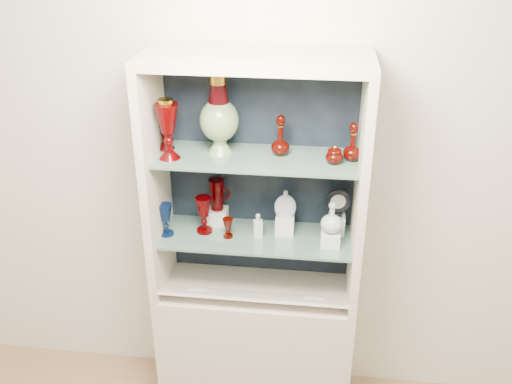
# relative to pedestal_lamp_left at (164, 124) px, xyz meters

# --- Properties ---
(wall_back) EXTENTS (3.50, 0.02, 2.80)m
(wall_back) POSITION_rel_pedestal_lamp_left_xyz_m (0.44, 0.15, -0.19)
(wall_back) COLOR silver
(wall_back) RESTS_ON ground
(cabinet_base) EXTENTS (1.00, 0.40, 0.75)m
(cabinet_base) POSITION_rel_pedestal_lamp_left_xyz_m (0.44, -0.07, -1.22)
(cabinet_base) COLOR beige
(cabinet_base) RESTS_ON ground
(cabinet_back_panel) EXTENTS (0.98, 0.02, 1.15)m
(cabinet_back_panel) POSITION_rel_pedestal_lamp_left_xyz_m (0.44, 0.12, -0.27)
(cabinet_back_panel) COLOR black
(cabinet_back_panel) RESTS_ON cabinet_base
(cabinet_side_left) EXTENTS (0.04, 0.40, 1.15)m
(cabinet_side_left) POSITION_rel_pedestal_lamp_left_xyz_m (-0.04, -0.07, -0.27)
(cabinet_side_left) COLOR beige
(cabinet_side_left) RESTS_ON cabinet_base
(cabinet_side_right) EXTENTS (0.04, 0.40, 1.15)m
(cabinet_side_right) POSITION_rel_pedestal_lamp_left_xyz_m (0.92, -0.07, -0.27)
(cabinet_side_right) COLOR beige
(cabinet_side_right) RESTS_ON cabinet_base
(cabinet_top_cap) EXTENTS (1.00, 0.40, 0.04)m
(cabinet_top_cap) POSITION_rel_pedestal_lamp_left_xyz_m (0.44, -0.07, 0.33)
(cabinet_top_cap) COLOR beige
(cabinet_top_cap) RESTS_ON cabinet_side_left
(shelf_lower) EXTENTS (0.92, 0.34, 0.01)m
(shelf_lower) POSITION_rel_pedestal_lamp_left_xyz_m (0.44, -0.05, -0.55)
(shelf_lower) COLOR slate
(shelf_lower) RESTS_ON cabinet_side_left
(shelf_upper) EXTENTS (0.92, 0.34, 0.01)m
(shelf_upper) POSITION_rel_pedestal_lamp_left_xyz_m (0.44, -0.05, -0.13)
(shelf_upper) COLOR slate
(shelf_upper) RESTS_ON cabinet_side_left
(label_ledge) EXTENTS (0.92, 0.17, 0.09)m
(label_ledge) POSITION_rel_pedestal_lamp_left_xyz_m (0.44, -0.18, -0.81)
(label_ledge) COLOR beige
(label_ledge) RESTS_ON cabinet_base
(label_card_0) EXTENTS (0.10, 0.06, 0.03)m
(label_card_0) POSITION_rel_pedestal_lamp_left_xyz_m (0.16, -0.18, -0.80)
(label_card_0) COLOR white
(label_card_0) RESTS_ON label_ledge
(label_card_1) EXTENTS (0.10, 0.06, 0.03)m
(label_card_1) POSITION_rel_pedestal_lamp_left_xyz_m (0.74, -0.18, -0.80)
(label_card_1) COLOR white
(label_card_1) RESTS_ON label_ledge
(pedestal_lamp_left) EXTENTS (0.11, 0.11, 0.24)m
(pedestal_lamp_left) POSITION_rel_pedestal_lamp_left_xyz_m (0.00, 0.00, 0.00)
(pedestal_lamp_left) COLOR #440000
(pedestal_lamp_left) RESTS_ON shelf_upper
(pedestal_lamp_right) EXTENTS (0.13, 0.13, 0.28)m
(pedestal_lamp_right) POSITION_rel_pedestal_lamp_left_xyz_m (0.05, -0.11, 0.02)
(pedestal_lamp_right) COLOR #440000
(pedestal_lamp_right) RESTS_ON shelf_upper
(enamel_urn) EXTENTS (0.23, 0.23, 0.37)m
(enamel_urn) POSITION_rel_pedestal_lamp_left_xyz_m (0.27, -0.02, 0.06)
(enamel_urn) COLOR #0C4527
(enamel_urn) RESTS_ON shelf_upper
(ruby_decanter_a) EXTENTS (0.11, 0.11, 0.22)m
(ruby_decanter_a) POSITION_rel_pedestal_lamp_left_xyz_m (0.55, -0.02, -0.01)
(ruby_decanter_a) COLOR #3A0500
(ruby_decanter_a) RESTS_ON shelf_upper
(ruby_decanter_b) EXTENTS (0.11, 0.11, 0.19)m
(ruby_decanter_b) POSITION_rel_pedestal_lamp_left_xyz_m (0.87, -0.04, -0.03)
(ruby_decanter_b) COLOR #3A0500
(ruby_decanter_b) RESTS_ON shelf_upper
(lidded_bowl) EXTENTS (0.10, 0.10, 0.09)m
(lidded_bowl) POSITION_rel_pedestal_lamp_left_xyz_m (0.79, -0.08, -0.08)
(lidded_bowl) COLOR #3A0500
(lidded_bowl) RESTS_ON shelf_upper
(cobalt_goblet) EXTENTS (0.08, 0.08, 0.17)m
(cobalt_goblet) POSITION_rel_pedestal_lamp_left_xyz_m (0.00, -0.10, -0.46)
(cobalt_goblet) COLOR #07153A
(cobalt_goblet) RESTS_ON shelf_lower
(ruby_goblet_tall) EXTENTS (0.09, 0.09, 0.19)m
(ruby_goblet_tall) POSITION_rel_pedestal_lamp_left_xyz_m (0.18, -0.05, -0.45)
(ruby_goblet_tall) COLOR #440000
(ruby_goblet_tall) RESTS_ON shelf_lower
(ruby_goblet_small) EXTENTS (0.06, 0.06, 0.10)m
(ruby_goblet_small) POSITION_rel_pedestal_lamp_left_xyz_m (0.30, -0.08, -0.49)
(ruby_goblet_small) COLOR #3A0500
(ruby_goblet_small) RESTS_ON shelf_lower
(riser_ruby_pitcher) EXTENTS (0.10, 0.10, 0.08)m
(riser_ruby_pitcher) POSITION_rel_pedestal_lamp_left_xyz_m (0.23, 0.05, -0.50)
(riser_ruby_pitcher) COLOR silver
(riser_ruby_pitcher) RESTS_ON shelf_lower
(ruby_pitcher) EXTENTS (0.13, 0.09, 0.16)m
(ruby_pitcher) POSITION_rel_pedestal_lamp_left_xyz_m (0.23, 0.05, -0.38)
(ruby_pitcher) COLOR #440000
(ruby_pitcher) RESTS_ON riser_ruby_pitcher
(clear_square_bottle) EXTENTS (0.05, 0.05, 0.13)m
(clear_square_bottle) POSITION_rel_pedestal_lamp_left_xyz_m (0.45, -0.06, -0.48)
(clear_square_bottle) COLOR #A9BCC3
(clear_square_bottle) RESTS_ON shelf_lower
(riser_flat_flask) EXTENTS (0.09, 0.09, 0.09)m
(riser_flat_flask) POSITION_rel_pedestal_lamp_left_xyz_m (0.57, -0.01, -0.50)
(riser_flat_flask) COLOR silver
(riser_flat_flask) RESTS_ON shelf_lower
(flat_flask) EXTENTS (0.11, 0.05, 0.15)m
(flat_flask) POSITION_rel_pedestal_lamp_left_xyz_m (0.57, -0.01, -0.38)
(flat_flask) COLOR silver
(flat_flask) RESTS_ON riser_flat_flask
(riser_clear_round_decanter) EXTENTS (0.09, 0.09, 0.07)m
(riser_clear_round_decanter) POSITION_rel_pedestal_lamp_left_xyz_m (0.80, -0.10, -0.51)
(riser_clear_round_decanter) COLOR silver
(riser_clear_round_decanter) RESTS_ON shelf_lower
(clear_round_decanter) EXTENTS (0.10, 0.10, 0.15)m
(clear_round_decanter) POSITION_rel_pedestal_lamp_left_xyz_m (0.80, -0.10, -0.39)
(clear_round_decanter) COLOR #A9BCC3
(clear_round_decanter) RESTS_ON riser_clear_round_decanter
(riser_cameo_medallion) EXTENTS (0.08, 0.08, 0.10)m
(riser_cameo_medallion) POSITION_rel_pedestal_lamp_left_xyz_m (0.83, 0.02, -0.49)
(riser_cameo_medallion) COLOR silver
(riser_cameo_medallion) RESTS_ON shelf_lower
(cameo_medallion) EXTENTS (0.13, 0.06, 0.14)m
(cameo_medallion) POSITION_rel_pedestal_lamp_left_xyz_m (0.83, 0.02, -0.37)
(cameo_medallion) COLOR black
(cameo_medallion) RESTS_ON riser_cameo_medallion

